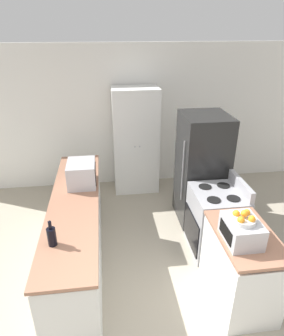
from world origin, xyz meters
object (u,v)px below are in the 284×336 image
object	(u,v)px
stove	(215,220)
wine_bottle	(52,236)
fruit_bowl	(244,218)
microwave	(82,173)
pantry_cabinet	(136,141)
refrigerator	(201,169)
toaster_oven	(241,231)

from	to	relation	value
stove	wine_bottle	bearing A→B (deg)	-159.15
wine_bottle	fruit_bowl	bearing A→B (deg)	-5.96
microwave	wine_bottle	distance (m)	1.26
microwave	fruit_bowl	world-z (taller)	fruit_bowl
stove	microwave	bearing A→B (deg)	164.95
stove	pantry_cabinet	bearing A→B (deg)	115.22
pantry_cabinet	fruit_bowl	size ratio (longest dim) A/B	7.81
wine_bottle	refrigerator	bearing A→B (deg)	37.24
stove	fruit_bowl	xyz separation A→B (m)	(-0.14, -0.95, 0.72)
refrigerator	toaster_oven	size ratio (longest dim) A/B	4.12
refrigerator	wine_bottle	distance (m)	2.52
toaster_oven	pantry_cabinet	bearing A→B (deg)	104.93
wine_bottle	fruit_bowl	distance (m)	1.87
toaster_oven	fruit_bowl	size ratio (longest dim) A/B	1.70
stove	toaster_oven	bearing A→B (deg)	-97.94
pantry_cabinet	refrigerator	distance (m)	1.42
pantry_cabinet	refrigerator	xyz separation A→B (m)	(0.89, -1.10, -0.10)
refrigerator	microwave	distance (m)	1.81
stove	microwave	size ratio (longest dim) A/B	2.31
refrigerator	fruit_bowl	world-z (taller)	refrigerator
toaster_oven	fruit_bowl	bearing A→B (deg)	-122.59
wine_bottle	stove	bearing A→B (deg)	20.85
refrigerator	wine_bottle	xyz separation A→B (m)	(-2.01, -1.53, 0.14)
microwave	fruit_bowl	xyz separation A→B (m)	(1.62, -1.43, 0.12)
stove	refrigerator	bearing A→B (deg)	89.13
pantry_cabinet	toaster_oven	distance (m)	2.90
stove	fruit_bowl	bearing A→B (deg)	-98.39
microwave	fruit_bowl	size ratio (longest dim) A/B	1.85
stove	fruit_bowl	world-z (taller)	fruit_bowl
wine_bottle	fruit_bowl	xyz separation A→B (m)	(1.85, -0.19, 0.18)
stove	refrigerator	distance (m)	0.87
pantry_cabinet	microwave	distance (m)	1.65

